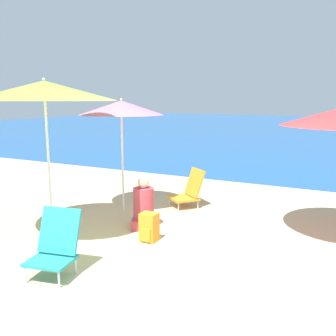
{
  "coord_description": "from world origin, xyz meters",
  "views": [
    {
      "loc": [
        1.78,
        -3.83,
        2.07
      ],
      "look_at": [
        -0.89,
        1.29,
        1.0
      ],
      "focal_mm": 40.0,
      "sensor_mm": 36.0,
      "label": 1
    }
  ],
  "objects_px": {
    "beach_umbrella_lime": "(44,91)",
    "beach_chair_teal": "(56,244)",
    "person_seated_near": "(144,207)",
    "backpack_orange": "(149,227)",
    "beach_umbrella_pink": "(121,108)",
    "beach_chair_orange": "(189,190)"
  },
  "relations": [
    {
      "from": "beach_umbrella_pink",
      "to": "beach_chair_orange",
      "type": "distance_m",
      "value": 2.04
    },
    {
      "from": "beach_umbrella_pink",
      "to": "beach_chair_teal",
      "type": "relative_size",
      "value": 2.67
    },
    {
      "from": "beach_chair_orange",
      "to": "backpack_orange",
      "type": "bearing_deg",
      "value": -45.03
    },
    {
      "from": "beach_umbrella_lime",
      "to": "backpack_orange",
      "type": "height_order",
      "value": "beach_umbrella_lime"
    },
    {
      "from": "beach_umbrella_lime",
      "to": "person_seated_near",
      "type": "height_order",
      "value": "beach_umbrella_lime"
    },
    {
      "from": "beach_chair_orange",
      "to": "backpack_orange",
      "type": "xyz_separation_m",
      "value": [
        0.22,
        -1.93,
        -0.12
      ]
    },
    {
      "from": "beach_chair_teal",
      "to": "person_seated_near",
      "type": "height_order",
      "value": "person_seated_near"
    },
    {
      "from": "beach_umbrella_pink",
      "to": "person_seated_near",
      "type": "bearing_deg",
      "value": -37.2
    },
    {
      "from": "beach_umbrella_pink",
      "to": "beach_chair_orange",
      "type": "height_order",
      "value": "beach_umbrella_pink"
    },
    {
      "from": "beach_chair_orange",
      "to": "person_seated_near",
      "type": "bearing_deg",
      "value": -57.72
    },
    {
      "from": "beach_umbrella_lime",
      "to": "beach_umbrella_pink",
      "type": "distance_m",
      "value": 1.7
    },
    {
      "from": "beach_umbrella_pink",
      "to": "beach_umbrella_lime",
      "type": "bearing_deg",
      "value": -94.84
    },
    {
      "from": "beach_umbrella_lime",
      "to": "person_seated_near",
      "type": "xyz_separation_m",
      "value": [
        0.96,
        1.05,
        -1.84
      ]
    },
    {
      "from": "beach_umbrella_lime",
      "to": "backpack_orange",
      "type": "xyz_separation_m",
      "value": [
        1.34,
        0.58,
        -1.97
      ]
    },
    {
      "from": "beach_umbrella_lime",
      "to": "backpack_orange",
      "type": "relative_size",
      "value": 5.56
    },
    {
      "from": "backpack_orange",
      "to": "beach_umbrella_lime",
      "type": "bearing_deg",
      "value": -156.56
    },
    {
      "from": "beach_chair_teal",
      "to": "backpack_orange",
      "type": "distance_m",
      "value": 1.5
    },
    {
      "from": "beach_umbrella_lime",
      "to": "beach_chair_teal",
      "type": "height_order",
      "value": "beach_umbrella_lime"
    },
    {
      "from": "backpack_orange",
      "to": "beach_umbrella_pink",
      "type": "bearing_deg",
      "value": 137.51
    },
    {
      "from": "beach_chair_teal",
      "to": "person_seated_near",
      "type": "distance_m",
      "value": 1.9
    },
    {
      "from": "person_seated_near",
      "to": "backpack_orange",
      "type": "xyz_separation_m",
      "value": [
        0.38,
        -0.47,
        -0.13
      ]
    },
    {
      "from": "beach_umbrella_lime",
      "to": "beach_chair_orange",
      "type": "height_order",
      "value": "beach_umbrella_lime"
    }
  ]
}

